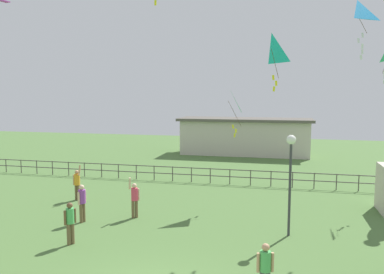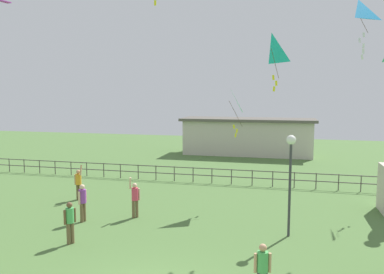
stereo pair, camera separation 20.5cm
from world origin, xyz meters
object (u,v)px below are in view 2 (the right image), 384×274
object	(u,v)px
person_1	(79,182)
kite_4	(271,50)
person_5	(70,220)
kite_0	(358,15)
lamppost	(291,162)
person_4	(83,200)
person_2	(262,268)
kite_1	(229,102)
person_6	(135,197)

from	to	relation	value
person_1	kite_4	bearing A→B (deg)	-13.11
kite_4	person_5	bearing A→B (deg)	-155.93
person_5	kite_0	bearing A→B (deg)	25.95
lamppost	person_4	size ratio (longest dim) A/B	2.40
person_1	kite_0	xyz separation A→B (m)	(13.17, -0.38, 7.78)
person_4	lamppost	bearing A→B (deg)	2.74
person_1	person_2	world-z (taller)	person_1
person_1	person_2	bearing A→B (deg)	-37.46
lamppost	kite_0	size ratio (longest dim) A/B	1.68
kite_1	person_4	bearing A→B (deg)	-141.94
person_1	kite_4	xyz separation A→B (m)	(9.82, -2.29, 6.25)
lamppost	kite_1	distance (m)	5.46
person_4	kite_0	bearing A→B (deg)	13.67
kite_1	person_2	bearing A→B (deg)	-75.88
person_1	person_5	size ratio (longest dim) A/B	1.19
lamppost	person_5	bearing A→B (deg)	-160.75
person_1	kite_1	size ratio (longest dim) A/B	0.76
lamppost	person_1	world-z (taller)	lamppost
lamppost	person_1	size ratio (longest dim) A/B	2.12
kite_1	lamppost	bearing A→B (deg)	-53.66
kite_1	kite_4	distance (m)	4.70
lamppost	kite_0	distance (m)	6.72
person_2	kite_0	bearing A→B (deg)	65.99
person_2	kite_1	bearing A→B (deg)	104.12
person_6	kite_0	size ratio (longest dim) A/B	0.79
kite_0	person_5	bearing A→B (deg)	-154.05
person_4	person_5	size ratio (longest dim) A/B	1.05
person_4	kite_4	bearing A→B (deg)	5.89
lamppost	person_4	bearing A→B (deg)	-177.26
person_4	person_5	bearing A→B (deg)	-70.58
person_4	kite_4	world-z (taller)	kite_4
person_2	lamppost	bearing A→B (deg)	81.85
kite_0	kite_4	size ratio (longest dim) A/B	1.06
person_5	person_1	bearing A→B (deg)	117.64
person_6	kite_1	distance (m)	6.52
person_1	kite_0	size ratio (longest dim) A/B	0.79
person_1	kite_1	world-z (taller)	kite_1
person_2	kite_0	xyz separation A→B (m)	(3.22, 7.24, 7.82)
person_2	kite_1	distance (m)	10.16
person_6	kite_4	distance (m)	8.56
person_4	person_1	bearing A→B (deg)	123.09
kite_1	person_6	bearing A→B (deg)	-137.75
person_2	person_5	size ratio (longest dim) A/B	0.99
person_1	person_2	distance (m)	12.52
person_6	kite_0	world-z (taller)	kite_0
person_6	kite_1	size ratio (longest dim) A/B	0.75
person_4	person_5	xyz separation A→B (m)	(0.82, -2.32, -0.04)
person_4	kite_1	xyz separation A→B (m)	(5.67, 4.44, 4.16)
lamppost	person_6	xyz separation A→B (m)	(-6.66, 0.67, -1.99)
person_2	kite_1	size ratio (longest dim) A/B	0.63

